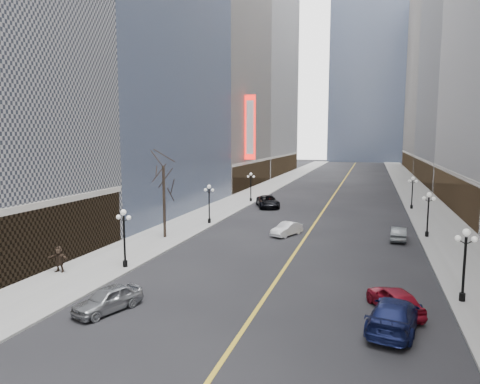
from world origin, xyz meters
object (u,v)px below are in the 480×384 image
Objects in this scene: streetlamp_east_2 at (428,210)px; streetlamp_east_3 at (412,189)px; car_nb_near at (108,299)px; streetlamp_west_3 at (251,184)px; car_sb_near at (395,314)px; car_nb_mid at (287,229)px; streetlamp_west_1 at (124,232)px; streetlamp_east_1 at (465,257)px; streetlamp_west_2 at (209,200)px; car_sb_far at (399,234)px; car_nb_far at (268,202)px; car_sb_mid at (394,300)px.

streetlamp_east_2 and streetlamp_east_3 have the same top height.
streetlamp_east_3 is 1.06× the size of car_nb_near.
car_sb_near is at bearing -64.63° from streetlamp_west_3.
streetlamp_east_3 is at bearing 90.00° from streetlamp_east_2.
streetlamp_west_1 is at bearing -99.92° from car_nb_mid.
car_nb_near reaches higher than car_nb_mid.
streetlamp_west_3 is (-23.60, 36.00, 0.00)m from streetlamp_east_1.
streetlamp_west_3 reaches higher than car_nb_mid.
streetlamp_east_1 is 18.00m from streetlamp_east_2.
streetlamp_east_2 is at bearing 0.00° from streetlamp_west_2.
car_nb_mid is (-13.80, -3.07, -2.23)m from streetlamp_east_2.
car_sb_far is at bearing 73.63° from car_nb_near.
streetlamp_west_1 is at bearing -2.83° from car_sb_near.
streetlamp_east_2 reaches higher than car_sb_near.
streetlamp_east_1 is at bearing -117.95° from car_sb_near.
car_sb_far is (-2.80, 16.04, -2.22)m from streetlamp_east_1.
car_nb_mid is at bearing 56.72° from streetlamp_west_1.
car_nb_near is at bearing -159.68° from streetlamp_east_1.
streetlamp_west_2 is at bearing 90.00° from streetlamp_west_1.
streetlamp_west_1 is 36.00m from streetlamp_west_3.
car_sb_near is at bearing -88.57° from car_nb_far.
car_nb_far is 40.15m from car_sb_near.
streetlamp_east_1 is 6.83m from car_sb_near.
car_nb_mid is at bearing -85.76° from car_sb_mid.
streetlamp_west_1 is 0.79× the size of car_sb_near.
streetlamp_east_2 is 1.00× the size of streetlamp_west_2.
streetlamp_east_2 is 14.31m from car_nb_mid.
streetlamp_west_2 is at bearing -38.17° from car_sb_near.
streetlamp_west_2 is (-23.60, 18.00, 0.00)m from streetlamp_east_1.
streetlamp_west_3 is at bearing 90.00° from streetlamp_west_1.
car_sb_mid is (9.74, -17.63, 0.10)m from car_nb_mid.
car_sb_mid is (15.81, -34.63, -0.09)m from car_nb_far.
streetlamp_east_2 reaches higher than car_sb_far.
streetlamp_east_3 is 43.05m from streetlamp_west_1.
streetlamp_east_1 is 1.10× the size of car_sb_far.
streetlamp_east_1 and streetlamp_east_2 have the same top height.
streetlamp_east_1 and streetlamp_west_3 have the same top height.
car_nb_far is at bearing -168.42° from streetlamp_east_3.
streetlamp_west_3 is 5.89m from car_nb_far.
car_nb_near is (-20.09, -43.44, -2.17)m from streetlamp_east_3.
car_sb_mid is at bearing 90.37° from car_sb_far.
streetlamp_east_2 reaches higher than car_nb_far.
streetlamp_west_1 reaches higher than car_sb_far.
streetlamp_east_1 is 1.00× the size of streetlamp_west_2.
streetlamp_west_3 is (-23.60, 0.00, 0.00)m from streetlamp_east_3.
car_sb_mid is (19.54, -38.70, -2.13)m from streetlamp_west_3.
streetlamp_east_1 and streetlamp_west_1 have the same top height.
car_sb_far is at bearing -64.56° from car_nb_far.
streetlamp_west_1 is 1.00× the size of streetlamp_west_3.
car_sb_far is (-2.80, -1.96, -2.22)m from streetlamp_east_2.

